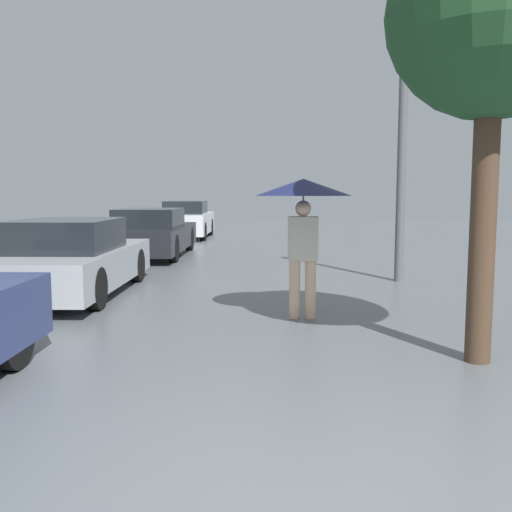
# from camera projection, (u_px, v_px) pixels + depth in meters

# --- Properties ---
(pedestrian) EXTENTS (1.21, 1.21, 1.79)m
(pedestrian) POSITION_uv_depth(u_px,v_px,m) (303.00, 201.00, 7.20)
(pedestrian) COLOR beige
(pedestrian) RESTS_ON ground_plane
(parked_car_second) EXTENTS (1.66, 4.06, 1.20)m
(parked_car_second) POSITION_uv_depth(u_px,v_px,m) (71.00, 260.00, 9.02)
(parked_car_second) COLOR #9EA3A8
(parked_car_second) RESTS_ON ground_plane
(parked_car_third) EXTENTS (1.74, 4.46, 1.21)m
(parked_car_third) POSITION_uv_depth(u_px,v_px,m) (151.00, 234.00, 14.49)
(parked_car_third) COLOR black
(parked_car_third) RESTS_ON ground_plane
(parked_car_farthest) EXTENTS (1.63, 3.90, 1.31)m
(parked_car_farthest) POSITION_uv_depth(u_px,v_px,m) (186.00, 221.00, 20.30)
(parked_car_farthest) COLOR silver
(parked_car_farthest) RESTS_ON ground_plane
(tree) EXTENTS (1.91, 1.91, 4.18)m
(tree) POSITION_uv_depth(u_px,v_px,m) (492.00, 17.00, 5.12)
(tree) COLOR #473323
(tree) RESTS_ON ground_plane
(street_lamp) EXTENTS (0.31, 0.31, 4.52)m
(street_lamp) POSITION_uv_depth(u_px,v_px,m) (402.00, 136.00, 10.14)
(street_lamp) COLOR #515456
(street_lamp) RESTS_ON ground_plane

